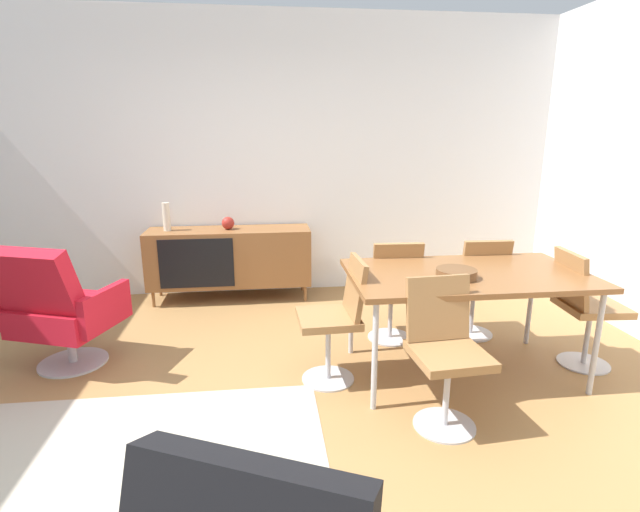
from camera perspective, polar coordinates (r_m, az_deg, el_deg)
ground_plane at (r=2.97m, az=-8.05°, el=-19.76°), size 8.32×8.32×0.00m
wall_back at (r=5.06m, az=-8.10°, el=11.46°), size 6.80×0.12×2.80m
sideboard at (r=4.92m, az=-10.64°, el=-0.08°), size 1.60×0.45×0.72m
vase_cobalt at (r=4.91m, az=-17.71°, el=4.44°), size 0.07×0.07×0.27m
vase_sculptural_dark at (r=4.84m, az=-10.83°, el=3.85°), size 0.12×0.12×0.12m
dining_table at (r=3.42m, az=16.99°, el=-2.52°), size 1.60×0.90×0.74m
wooden_bowl_on_table at (r=3.25m, az=15.82°, el=-2.00°), size 0.26×0.26×0.06m
dining_chair_back_right at (r=4.11m, az=18.14°, el=-3.07°), size 0.41×0.44×0.86m
dining_chair_front_left at (r=2.89m, az=14.54°, el=-10.43°), size 0.43×0.45×0.86m
dining_chair_back_left at (r=3.87m, az=8.65°, el=-3.57°), size 0.42×0.44×0.86m
dining_chair_far_end at (r=3.93m, az=28.73°, el=-5.02°), size 0.45×0.43×0.86m
dining_chair_near_window at (r=3.25m, az=2.05°, el=-7.02°), size 0.44×0.41×0.86m
lounge_chair_red at (r=3.87m, az=-28.56°, el=-5.32°), size 0.85×0.82×0.95m
area_rug at (r=2.77m, az=-24.26°, el=-23.80°), size 2.20×1.70×0.01m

